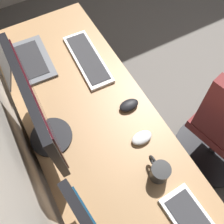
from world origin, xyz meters
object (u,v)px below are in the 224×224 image
object	(u,v)px
laptop_leftmost	(21,59)
mouse_spare	(129,105)
monitor_primary	(38,111)
keyboard_spare	(88,59)
mouse_main	(142,138)
drawer_pedestal	(87,138)
coffee_mug	(159,171)

from	to	relation	value
laptop_leftmost	mouse_spare	bearing A→B (deg)	-143.89
monitor_primary	keyboard_spare	world-z (taller)	monitor_primary
mouse_main	mouse_spare	size ratio (longest dim) A/B	1.00
drawer_pedestal	mouse_spare	world-z (taller)	mouse_spare
drawer_pedestal	laptop_leftmost	distance (m)	0.62
drawer_pedestal	laptop_leftmost	world-z (taller)	laptop_leftmost
mouse_main	mouse_spare	world-z (taller)	same
keyboard_spare	mouse_main	xyz separation A→B (m)	(-0.56, -0.01, 0.01)
keyboard_spare	laptop_leftmost	bearing A→B (deg)	66.39
drawer_pedestal	mouse_main	size ratio (longest dim) A/B	6.68
drawer_pedestal	keyboard_spare	size ratio (longest dim) A/B	1.63
monitor_primary	drawer_pedestal	bearing A→B (deg)	-69.07
monitor_primary	mouse_spare	xyz separation A→B (m)	(-0.03, -0.41, -0.24)
mouse_main	mouse_spare	distance (m)	0.19
monitor_primary	keyboard_spare	xyz separation A→B (m)	(0.35, -0.36, -0.25)
mouse_main	keyboard_spare	bearing A→B (deg)	1.07
drawer_pedestal	monitor_primary	distance (m)	0.67
laptop_leftmost	coffee_mug	bearing A→B (deg)	-160.10
laptop_leftmost	coffee_mug	xyz separation A→B (m)	(-0.89, -0.32, -0.00)
mouse_main	drawer_pedestal	bearing A→B (deg)	33.24
mouse_spare	monitor_primary	bearing A→B (deg)	85.39
mouse_main	coffee_mug	world-z (taller)	coffee_mug
mouse_main	coffee_mug	xyz separation A→B (m)	(-0.18, 0.03, 0.03)
mouse_spare	coffee_mug	xyz separation A→B (m)	(-0.36, 0.06, 0.03)
drawer_pedestal	monitor_primary	world-z (taller)	monitor_primary
coffee_mug	mouse_main	bearing A→B (deg)	-8.26
monitor_primary	coffee_mug	xyz separation A→B (m)	(-0.39, -0.35, -0.21)
monitor_primary	mouse_spare	distance (m)	0.48
mouse_spare	laptop_leftmost	bearing A→B (deg)	36.11
drawer_pedestal	keyboard_spare	world-z (taller)	keyboard_spare
monitor_primary	mouse_main	distance (m)	0.49
laptop_leftmost	mouse_spare	world-z (taller)	laptop_leftmost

